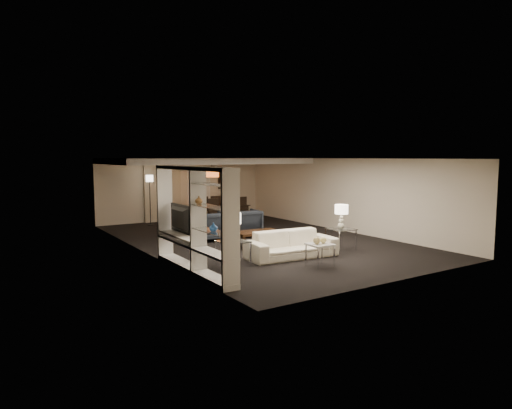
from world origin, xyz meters
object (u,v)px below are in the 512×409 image
object	(u,v)px
coffee_table	(257,239)
armchair_left	(211,226)
chair_fl	(201,209)
chair_fm	(214,208)
chair_nr	(244,211)
floor_lamp	(150,200)
table_lamp_right	(341,217)
armchair_right	(244,223)
side_table_right	(341,239)
vase_amber	(199,200)
pendant_light	(212,174)
floor_speaker	(197,240)
chair_nl	(216,213)
dining_table	(222,214)
chair_nm	(231,212)
side_table_left	(233,254)
chair_fr	(228,207)
vase_blue	(213,227)
sofa	(291,244)
television	(177,219)
table_lamp_left	(233,227)

from	to	relation	value
coffee_table	armchair_left	xyz separation A→B (m)	(-0.60, 1.70, 0.20)
chair_fl	chair_fm	world-z (taller)	same
chair_nr	floor_lamp	distance (m)	3.56
table_lamp_right	floor_lamp	size ratio (longest dim) A/B	0.35
armchair_right	chair_fl	world-z (taller)	chair_fl
armchair_left	chair_fm	bearing A→B (deg)	-113.98
side_table_right	chair_fm	xyz separation A→B (m)	(-0.26, 6.96, 0.21)
vase_amber	coffee_table	bearing A→B (deg)	35.38
coffee_table	chair_fm	size ratio (longest dim) A/B	1.25
pendant_light	chair_fm	size ratio (longest dim) A/B	0.51
table_lamp_right	floor_speaker	xyz separation A→B (m)	(-4.01, 0.67, -0.34)
floor_speaker	chair_nl	xyz separation A→B (m)	(3.14, 4.99, -0.07)
armchair_right	dining_table	bearing A→B (deg)	-97.60
armchair_right	chair_nm	size ratio (longest dim) A/B	0.93
side_table_left	chair_nm	size ratio (longest dim) A/B	0.63
side_table_left	chair_fr	xyz separation A→B (m)	(3.74, 6.96, 0.21)
armchair_right	floor_speaker	distance (m)	3.92
side_table_right	floor_speaker	size ratio (longest dim) A/B	0.55
floor_speaker	chair_nr	size ratio (longest dim) A/B	1.14
side_table_left	table_lamp_right	size ratio (longest dim) A/B	0.97
chair_nm	chair_fr	xyz separation A→B (m)	(0.60, 1.30, 0.00)
armchair_left	chair_nr	size ratio (longest dim) A/B	0.93
armchair_right	chair_nm	xyz separation A→B (m)	(0.84, 2.36, 0.08)
vase_blue	chair_fm	size ratio (longest dim) A/B	0.17
side_table_right	chair_nm	world-z (taller)	chair_nm
chair_nr	floor_lamp	xyz separation A→B (m)	(-3.11, 1.69, 0.43)
sofa	chair_fl	world-z (taller)	chair_fl
floor_speaker	chair_fl	size ratio (longest dim) A/B	1.14
coffee_table	television	distance (m)	2.91
floor_speaker	chair_nr	distance (m)	6.62
coffee_table	chair_fr	xyz separation A→B (m)	(2.04, 5.36, 0.28)
sofa	armchair_left	bearing A→B (deg)	105.17
floor_speaker	armchair_left	bearing A→B (deg)	66.87
coffee_table	chair_fl	size ratio (longest dim) A/B	1.25
armchair_right	chair_fr	xyz separation A→B (m)	(1.44, 3.66, 0.08)
pendant_light	chair_fr	world-z (taller)	pendant_light
chair_nm	chair_fl	distance (m)	1.43
side_table_right	table_lamp_left	distance (m)	3.46
vase_amber	chair_nm	world-z (taller)	vase_amber
table_lamp_left	chair_nl	size ratio (longest dim) A/B	0.65
side_table_left	table_lamp_left	world-z (taller)	table_lamp_left
chair_fm	table_lamp_left	bearing A→B (deg)	72.87
table_lamp_left	floor_lamp	distance (m)	7.38
coffee_table	chair_nl	xyz separation A→B (m)	(0.84, 4.06, 0.28)
chair_nm	table_lamp_left	bearing A→B (deg)	-125.02
chair_nm	chair_fl	bearing A→B (deg)	108.74
table_lamp_right	armchair_left	bearing A→B (deg)	124.88
sofa	chair_fl	bearing A→B (deg)	88.01
television	sofa	bearing A→B (deg)	-109.04
table_lamp_left	chair_nr	bearing A→B (deg)	56.58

